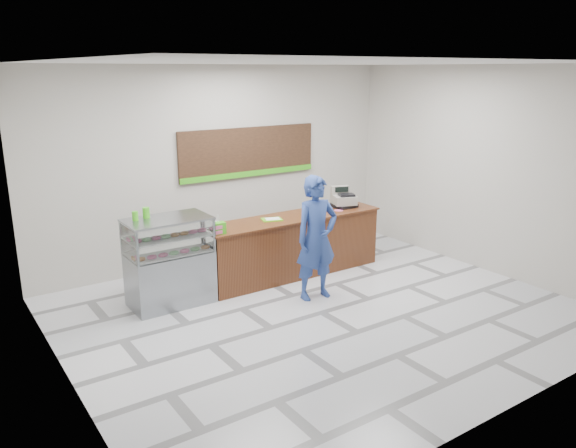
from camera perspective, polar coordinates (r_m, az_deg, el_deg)
floor at (r=8.27m, az=3.47°, el=-8.97°), size 7.00×7.00×0.00m
back_wall at (r=10.21m, az=-6.76°, el=5.95°), size 7.00×0.00×7.00m
ceiling at (r=7.54m, az=3.92°, el=16.05°), size 7.00×7.00×0.00m
sales_counter at (r=9.56m, az=0.46°, el=-2.20°), size 3.26×0.76×1.03m
display_case at (r=8.51m, az=-11.95°, el=-3.68°), size 1.22×0.72×1.33m
menu_board at (r=10.40m, az=-3.98°, el=7.22°), size 2.80×0.06×0.90m
cash_register at (r=10.11m, az=5.64°, el=2.52°), size 0.50×0.51×0.36m
card_terminal at (r=9.87m, az=4.02°, el=1.55°), size 0.11×0.18×0.04m
serving_tray at (r=9.20m, az=-1.65°, el=0.47°), size 0.38×0.33×0.02m
napkin_box at (r=8.69m, az=-7.82°, el=-0.17°), size 0.17×0.17×0.13m
straw_cup at (r=8.68m, az=-7.11°, el=-0.19°), size 0.09×0.09×0.13m
promo_box at (r=8.47m, az=-7.06°, el=-0.41°), size 0.21×0.15×0.17m
donut_decal at (r=9.85m, az=5.17°, el=1.39°), size 0.16×0.16×0.00m
green_cup_left at (r=8.28m, az=-15.27°, el=0.79°), size 0.09×0.09×0.13m
green_cup_right at (r=8.39m, az=-14.21°, el=1.12°), size 0.10×0.10×0.16m
customer at (r=8.49m, az=2.92°, el=-1.42°), size 0.73×0.51×1.91m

